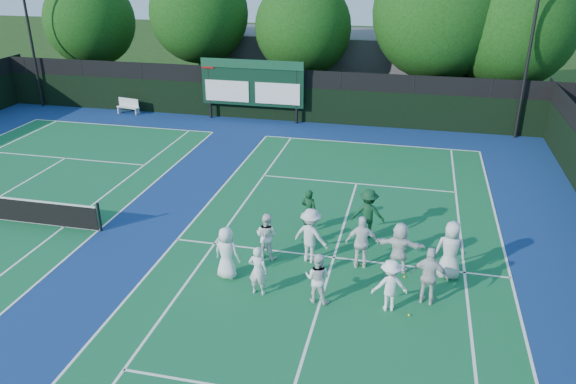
# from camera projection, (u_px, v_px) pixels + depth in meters

# --- Properties ---
(ground) EXTENTS (120.00, 120.00, 0.00)m
(ground) POSITION_uv_depth(u_px,v_px,m) (329.00, 274.00, 17.44)
(ground) COLOR #19340E
(ground) RESTS_ON ground
(court_apron) EXTENTS (34.00, 32.00, 0.01)m
(court_apron) POSITION_uv_depth(u_px,v_px,m) (164.00, 238.00, 19.57)
(court_apron) COLOR navy
(court_apron) RESTS_ON ground
(near_court) EXTENTS (11.05, 23.85, 0.01)m
(near_court) POSITION_uv_depth(u_px,v_px,m) (334.00, 257.00, 18.33)
(near_court) COLOR #135E32
(near_court) RESTS_ON ground
(back_fence) EXTENTS (34.00, 0.08, 3.00)m
(back_fence) POSITION_uv_depth(u_px,v_px,m) (271.00, 97.00, 32.41)
(back_fence) COLOR black
(back_fence) RESTS_ON ground
(scoreboard) EXTENTS (6.00, 0.21, 3.55)m
(scoreboard) POSITION_uv_depth(u_px,v_px,m) (252.00, 83.00, 31.92)
(scoreboard) COLOR black
(scoreboard) RESTS_ON ground
(clubhouse) EXTENTS (18.00, 6.00, 4.00)m
(clubhouse) POSITION_uv_depth(u_px,v_px,m) (357.00, 63.00, 38.47)
(clubhouse) COLOR #525257
(clubhouse) RESTS_ON ground
(light_pole_left) EXTENTS (1.20, 0.30, 10.12)m
(light_pole_left) POSITION_uv_depth(u_px,v_px,m) (24.00, 2.00, 33.25)
(light_pole_left) COLOR black
(light_pole_left) RESTS_ON ground
(light_pole_right) EXTENTS (1.20, 0.30, 10.12)m
(light_pole_right) POSITION_uv_depth(u_px,v_px,m) (536.00, 14.00, 27.38)
(light_pole_right) COLOR black
(light_pole_right) RESTS_ON ground
(bench) EXTENTS (1.51, 0.68, 0.92)m
(bench) POSITION_uv_depth(u_px,v_px,m) (128.00, 105.00, 34.01)
(bench) COLOR silver
(bench) RESTS_ON ground
(tree_a) EXTENTS (5.85, 5.85, 7.76)m
(tree_a) POSITION_uv_depth(u_px,v_px,m) (93.00, 24.00, 36.96)
(tree_a) COLOR black
(tree_a) RESTS_ON ground
(tree_b) EXTENTS (6.15, 6.15, 8.60)m
(tree_b) POSITION_uv_depth(u_px,v_px,m) (202.00, 16.00, 35.11)
(tree_b) COLOR black
(tree_b) RESTS_ON ground
(tree_c) EXTENTS (5.84, 5.84, 7.77)m
(tree_c) POSITION_uv_depth(u_px,v_px,m) (306.00, 30.00, 34.00)
(tree_c) COLOR black
(tree_c) RESTS_ON ground
(tree_d) EXTENTS (7.61, 7.61, 9.68)m
(tree_d) POSITION_uv_depth(u_px,v_px,m) (442.00, 17.00, 31.98)
(tree_d) COLOR black
(tree_d) RESTS_ON ground
(tree_e) EXTENTS (7.12, 7.12, 8.90)m
(tree_e) POSITION_uv_depth(u_px,v_px,m) (515.00, 28.00, 31.36)
(tree_e) COLOR black
(tree_e) RESTS_ON ground
(tennis_ball_0) EXTENTS (0.07, 0.07, 0.07)m
(tennis_ball_0) POSITION_uv_depth(u_px,v_px,m) (218.00, 246.00, 19.01)
(tennis_ball_0) COLOR #C5EA1B
(tennis_ball_0) RESTS_ON ground
(tennis_ball_1) EXTENTS (0.07, 0.07, 0.07)m
(tennis_ball_1) POSITION_uv_depth(u_px,v_px,m) (360.00, 264.00, 17.90)
(tennis_ball_1) COLOR #C5EA1B
(tennis_ball_1) RESTS_ON ground
(tennis_ball_2) EXTENTS (0.07, 0.07, 0.07)m
(tennis_ball_2) POSITION_uv_depth(u_px,v_px,m) (404.00, 277.00, 17.21)
(tennis_ball_2) COLOR #C5EA1B
(tennis_ball_2) RESTS_ON ground
(tennis_ball_4) EXTENTS (0.07, 0.07, 0.07)m
(tennis_ball_4) POSITION_uv_depth(u_px,v_px,m) (305.00, 241.00, 19.30)
(tennis_ball_4) COLOR #C5EA1B
(tennis_ball_4) RESTS_ON ground
(tennis_ball_5) EXTENTS (0.07, 0.07, 0.07)m
(tennis_ball_5) POSITION_uv_depth(u_px,v_px,m) (409.00, 315.00, 15.42)
(tennis_ball_5) COLOR #C5EA1B
(tennis_ball_5) RESTS_ON ground
(player_front_0) EXTENTS (0.91, 0.68, 1.68)m
(player_front_0) POSITION_uv_depth(u_px,v_px,m) (227.00, 253.00, 16.95)
(player_front_0) COLOR white
(player_front_0) RESTS_ON ground
(player_front_1) EXTENTS (0.59, 0.40, 1.55)m
(player_front_1) POSITION_uv_depth(u_px,v_px,m) (258.00, 271.00, 16.14)
(player_front_1) COLOR white
(player_front_1) RESTS_ON ground
(player_front_2) EXTENTS (0.82, 0.68, 1.53)m
(player_front_2) POSITION_uv_depth(u_px,v_px,m) (318.00, 278.00, 15.80)
(player_front_2) COLOR white
(player_front_2) RESTS_ON ground
(player_front_3) EXTENTS (1.11, 0.80, 1.55)m
(player_front_3) POSITION_uv_depth(u_px,v_px,m) (390.00, 286.00, 15.43)
(player_front_3) COLOR white
(player_front_3) RESTS_ON ground
(player_front_4) EXTENTS (1.10, 0.60, 1.77)m
(player_front_4) POSITION_uv_depth(u_px,v_px,m) (429.00, 276.00, 15.66)
(player_front_4) COLOR silver
(player_front_4) RESTS_ON ground
(player_back_0) EXTENTS (0.89, 0.78, 1.55)m
(player_back_0) POSITION_uv_depth(u_px,v_px,m) (266.00, 236.00, 18.10)
(player_back_0) COLOR white
(player_back_0) RESTS_ON ground
(player_back_1) EXTENTS (1.35, 1.05, 1.84)m
(player_back_1) POSITION_uv_depth(u_px,v_px,m) (311.00, 236.00, 17.79)
(player_back_1) COLOR silver
(player_back_1) RESTS_ON ground
(player_back_2) EXTENTS (1.09, 0.58, 1.76)m
(player_back_2) POSITION_uv_depth(u_px,v_px,m) (362.00, 242.00, 17.46)
(player_back_2) COLOR white
(player_back_2) RESTS_ON ground
(player_back_3) EXTENTS (1.57, 0.58, 1.66)m
(player_back_3) POSITION_uv_depth(u_px,v_px,m) (399.00, 247.00, 17.27)
(player_back_3) COLOR white
(player_back_3) RESTS_ON ground
(player_back_4) EXTENTS (0.93, 0.62, 1.87)m
(player_back_4) POSITION_uv_depth(u_px,v_px,m) (450.00, 250.00, 16.91)
(player_back_4) COLOR silver
(player_back_4) RESTS_ON ground
(coach_left) EXTENTS (0.64, 0.48, 1.57)m
(coach_left) POSITION_uv_depth(u_px,v_px,m) (309.00, 211.00, 19.79)
(coach_left) COLOR #0F381C
(coach_left) RESTS_ON ground
(coach_right) EXTENTS (1.15, 0.67, 1.78)m
(coach_right) POSITION_uv_depth(u_px,v_px,m) (368.00, 214.00, 19.34)
(coach_right) COLOR #103C20
(coach_right) RESTS_ON ground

